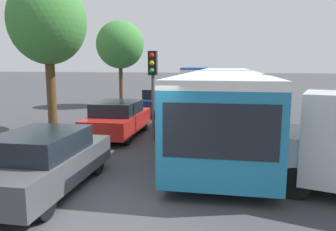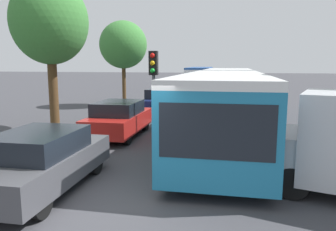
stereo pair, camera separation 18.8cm
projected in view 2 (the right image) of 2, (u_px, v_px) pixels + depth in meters
ground_plane at (113, 206)px, 6.83m from camera, size 200.00×200.00×0.00m
articulated_bus at (226, 95)px, 14.89m from camera, size 2.90×17.57×2.60m
city_bus_rear at (200, 76)px, 39.05m from camera, size 3.11×11.67×2.49m
queued_car_graphite at (41, 161)px, 7.53m from camera, size 1.83×4.12×1.42m
queued_car_red at (119, 119)px, 13.26m from camera, size 1.84×4.16×1.43m
queued_car_navy at (163, 101)px, 19.22m from camera, size 1.92×4.34×1.49m
queued_car_white at (178, 93)px, 24.91m from camera, size 1.82×4.12×1.42m
traffic_light at (153, 75)px, 12.38m from camera, size 0.32×0.36×3.40m
tree_left_mid at (49, 25)px, 13.97m from camera, size 3.26×3.26×6.52m
tree_left_far at (123, 45)px, 22.27m from camera, size 3.22×3.22×5.81m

